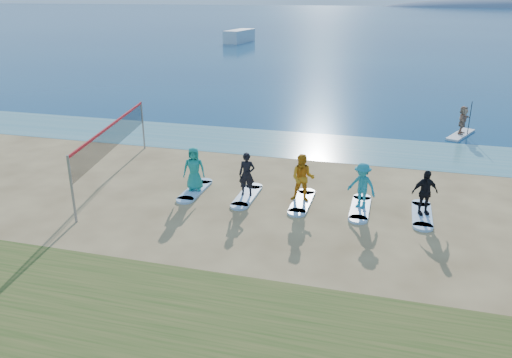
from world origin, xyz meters
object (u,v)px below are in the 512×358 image
(student_0, at_px, (194,169))
(student_3, at_px, (362,186))
(paddleboard, at_px, (461,135))
(surfboard_4, at_px, (422,215))
(surfboard_0, at_px, (195,190))
(surfboard_2, at_px, (302,202))
(surfboard_3, at_px, (360,208))
(student_4, at_px, (425,192))
(volleyball_net, at_px, (113,137))
(student_1, at_px, (247,174))
(paddleboarder, at_px, (463,120))
(boat_offshore_a, at_px, (239,42))
(student_2, at_px, (303,178))
(surfboard_1, at_px, (247,196))

(student_0, relative_size, student_3, 1.03)
(paddleboard, height_order, surfboard_4, paddleboard)
(surfboard_0, height_order, surfboard_2, same)
(paddleboard, relative_size, surfboard_0, 1.36)
(surfboard_3, bearing_deg, student_4, 0.00)
(paddleboard, distance_m, surfboard_4, 12.30)
(paddleboard, xyz_separation_m, surfboard_0, (-11.43, -12.05, -0.01))
(paddleboard, bearing_deg, volleyball_net, -119.69)
(student_1, bearing_deg, student_0, 174.13)
(student_0, bearing_deg, paddleboarder, 32.99)
(paddleboarder, height_order, surfboard_4, paddleboarder)
(boat_offshore_a, relative_size, student_3, 4.36)
(paddleboarder, distance_m, surfboard_2, 13.94)
(student_2, bearing_deg, surfboard_0, 177.72)
(paddleboard, relative_size, surfboard_2, 1.36)
(surfboard_1, bearing_deg, paddleboard, 52.64)
(paddleboard, bearing_deg, surfboard_4, -78.24)
(student_0, height_order, surfboard_3, student_0)
(student_3, xyz_separation_m, surfboard_4, (2.24, 0.00, -0.92))
(student_1, distance_m, surfboard_3, 4.56)
(boat_offshore_a, distance_m, student_2, 66.54)
(paddleboard, height_order, paddleboarder, paddleboarder)
(surfboard_0, distance_m, student_2, 4.58)
(paddleboarder, xyz_separation_m, boat_offshore_a, (-29.11, 50.69, -0.92))
(volleyball_net, relative_size, surfboard_0, 4.04)
(surfboard_2, relative_size, student_3, 1.26)
(student_3, bearing_deg, surfboard_3, 0.00)
(boat_offshore_a, relative_size, surfboard_1, 3.46)
(student_3, bearing_deg, paddleboard, 93.28)
(paddleboarder, distance_m, surfboard_1, 15.18)
(surfboard_4, bearing_deg, student_0, 180.00)
(paddleboard, bearing_deg, student_2, -96.57)
(surfboard_0, relative_size, student_1, 1.25)
(boat_offshore_a, distance_m, student_3, 67.32)
(surfboard_3, bearing_deg, boat_offshore_a, 111.24)
(volleyball_net, distance_m, student_3, 10.68)
(surfboard_1, bearing_deg, student_3, 0.00)
(boat_offshore_a, relative_size, surfboard_4, 3.46)
(paddleboarder, bearing_deg, student_1, 158.38)
(student_1, relative_size, student_3, 1.00)
(surfboard_3, relative_size, student_3, 1.26)
(student_3, height_order, student_4, student_3)
(boat_offshore_a, bearing_deg, paddleboard, -54.02)
(surfboard_3, bearing_deg, student_3, 0.00)
(student_1, height_order, student_3, student_1)
(paddleboard, xyz_separation_m, student_4, (-2.49, -12.05, 0.87))
(surfboard_4, bearing_deg, surfboard_2, 180.00)
(volleyball_net, xyz_separation_m, surfboard_3, (10.62, -0.54, -1.86))
(student_2, height_order, student_3, student_2)
(paddleboarder, relative_size, student_1, 0.91)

